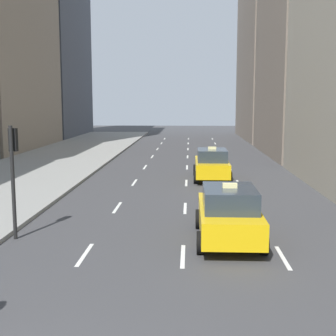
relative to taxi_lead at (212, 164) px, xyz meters
name	(u,v)px	position (x,y,z in m)	size (l,w,h in m)	color
sidewalk_left	(49,163)	(-11.00, 5.87, -0.81)	(8.00, 66.00, 0.15)	gray
lane_markings	(187,174)	(-1.40, 1.87, -0.87)	(5.72, 56.00, 0.01)	white
taxi_lead	(212,164)	(0.00, 0.00, 0.00)	(2.02, 4.40, 1.87)	yellow
taxi_second	(229,213)	(0.00, -11.59, 0.00)	(2.02, 4.40, 1.87)	yellow
traffic_light_pole	(13,163)	(-6.75, -11.60, 1.53)	(0.24, 0.42, 3.60)	black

